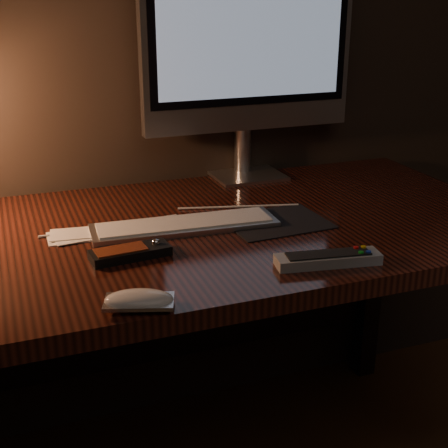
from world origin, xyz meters
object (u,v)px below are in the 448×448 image
object	(u,v)px
keyboard	(185,225)
monitor	(249,43)
desk	(170,269)
mouse	(139,302)
media_remote	(130,252)
tv_remote	(328,259)

from	to	relation	value
keyboard	monitor	bearing A→B (deg)	52.29
keyboard	desk	bearing A→B (deg)	107.44
desk	keyboard	xyz separation A→B (m)	(0.02, -0.07, 0.14)
mouse	media_remote	distance (m)	0.22
monitor	mouse	size ratio (longest dim) A/B	5.39
mouse	media_remote	world-z (taller)	media_remote
desk	keyboard	size ratio (longest dim) A/B	3.85
monitor	tv_remote	xyz separation A→B (m)	(-0.09, -0.62, -0.36)
tv_remote	monitor	bearing A→B (deg)	91.48
monitor	mouse	xyz separation A→B (m)	(-0.47, -0.66, -0.36)
monitor	keyboard	distance (m)	0.57
desk	monitor	distance (m)	0.64
desk	media_remote	world-z (taller)	media_remote
monitor	keyboard	size ratio (longest dim) A/B	1.50
monitor	tv_remote	world-z (taller)	monitor
monitor	tv_remote	bearing A→B (deg)	-98.54
keyboard	media_remote	distance (m)	0.19
keyboard	tv_remote	world-z (taller)	tv_remote
monitor	tv_remote	size ratio (longest dim) A/B	2.95
keyboard	media_remote	bearing A→B (deg)	-138.02
mouse	media_remote	size ratio (longest dim) A/B	0.71
desk	media_remote	xyz separation A→B (m)	(-0.13, -0.19, 0.14)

